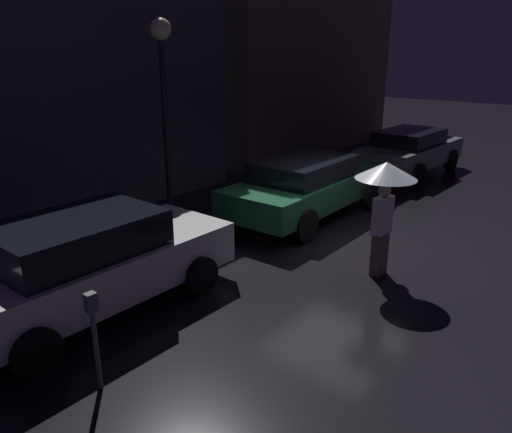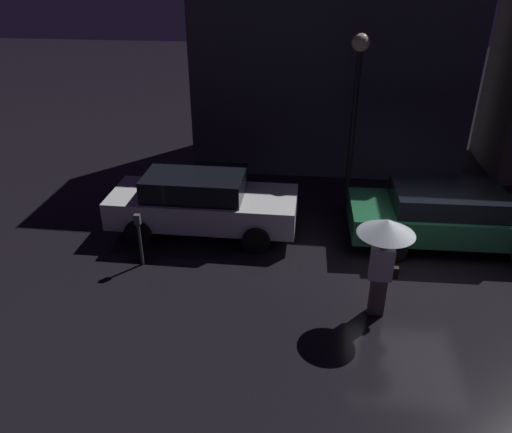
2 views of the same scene
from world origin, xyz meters
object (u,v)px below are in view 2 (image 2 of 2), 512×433
parked_car_green (451,215)px  pedestrian_with_umbrella (385,240)px  parking_meter (139,234)px  parked_car_white (202,202)px  street_lamp_near (357,85)px

parked_car_green → pedestrian_with_umbrella: 3.40m
parked_car_green → parking_meter: 6.88m
parked_car_green → parked_car_white: bearing=178.8°
pedestrian_with_umbrella → street_lamp_near: (-0.33, 4.97, 1.52)m
parked_car_green → street_lamp_near: (-2.17, 2.22, 2.33)m
parked_car_white → pedestrian_with_umbrella: size_ratio=2.21×
parked_car_white → parking_meter: (-0.98, -1.63, -0.02)m
pedestrian_with_umbrella → parking_meter: 5.02m
pedestrian_with_umbrella → parked_car_green: bearing=-122.4°
pedestrian_with_umbrella → street_lamp_near: size_ratio=0.46×
parked_car_green → pedestrian_with_umbrella: bearing=-125.4°
parked_car_white → parking_meter: bearing=-120.9°
parking_meter → street_lamp_near: size_ratio=0.28×
parked_car_green → street_lamp_near: bearing=132.8°
parked_car_white → pedestrian_with_umbrella: (3.86, -2.71, 0.79)m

